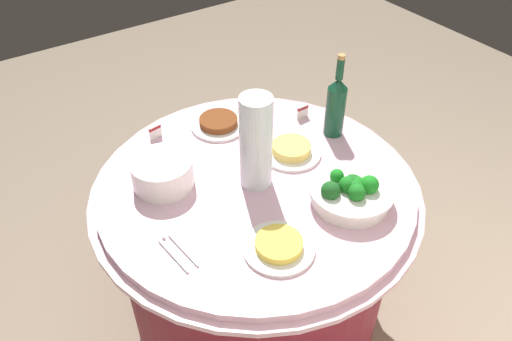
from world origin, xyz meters
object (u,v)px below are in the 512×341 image
object	(u,v)px
food_plate_stir_fry	(218,123)
label_placard_front	(303,111)
decorative_fruit_vase	(256,148)
plate_stack	(163,173)
serving_tongs	(177,252)
food_plate_fried_egg	(279,246)
food_plate_noodles	(291,150)
wine_bottle	(336,105)
label_placard_mid	(155,131)
broccoli_bowl	(351,192)

from	to	relation	value
food_plate_stir_fry	label_placard_front	size ratio (longest dim) A/B	4.00
food_plate_stir_fry	label_placard_front	world-z (taller)	label_placard_front
decorative_fruit_vase	label_placard_front	xyz separation A→B (m)	(-0.38, -0.22, -0.12)
plate_stack	serving_tongs	distance (m)	0.32
food_plate_fried_egg	plate_stack	bearing A→B (deg)	-71.86
serving_tongs	food_plate_noodles	world-z (taller)	food_plate_noodles
food_plate_noodles	plate_stack	bearing A→B (deg)	-13.91
decorative_fruit_vase	wine_bottle	bearing A→B (deg)	-170.37
wine_bottle	label_placard_mid	xyz separation A→B (m)	(0.58, -0.36, -0.10)
food_plate_noodles	label_placard_mid	world-z (taller)	label_placard_mid
wine_bottle	broccoli_bowl	bearing A→B (deg)	57.22
broccoli_bowl	label_placard_front	bearing A→B (deg)	-110.65
food_plate_noodles	food_plate_fried_egg	world-z (taller)	food_plate_noodles
wine_bottle	food_plate_stir_fry	distance (m)	0.46
decorative_fruit_vase	serving_tongs	distance (m)	0.43
decorative_fruit_vase	food_plate_noodles	bearing A→B (deg)	-164.55
wine_bottle	food_plate_fried_egg	bearing A→B (deg)	34.59
serving_tongs	wine_bottle	bearing A→B (deg)	-165.55
decorative_fruit_vase	label_placard_front	size ratio (longest dim) A/B	6.18
food_plate_stir_fry	food_plate_fried_egg	bearing A→B (deg)	74.42
food_plate_noodles	label_placard_front	distance (m)	0.25
plate_stack	food_plate_noodles	size ratio (longest dim) A/B	0.95
broccoli_bowl	label_placard_front	distance (m)	0.51
wine_bottle	food_plate_noodles	xyz separation A→B (m)	(0.22, 0.02, -0.11)
label_placard_front	food_plate_fried_egg	bearing A→B (deg)	46.05
broccoli_bowl	serving_tongs	xyz separation A→B (m)	(0.58, -0.13, -0.04)
decorative_fruit_vase	serving_tongs	size ratio (longest dim) A/B	2.03
plate_stack	food_plate_noodles	distance (m)	0.48
broccoli_bowl	food_plate_noodles	xyz separation A→B (m)	(0.00, -0.31, -0.03)
serving_tongs	label_placard_mid	world-z (taller)	label_placard_mid
decorative_fruit_vase	food_plate_fried_egg	bearing A→B (deg)	68.35
label_placard_mid	food_plate_fried_egg	bearing A→B (deg)	94.46
food_plate_fried_egg	food_plate_stir_fry	size ratio (longest dim) A/B	1.00
label_placard_front	decorative_fruit_vase	bearing A→B (deg)	30.21
broccoli_bowl	plate_stack	bearing A→B (deg)	-42.51
broccoli_bowl	serving_tongs	bearing A→B (deg)	-12.37
food_plate_stir_fry	label_placard_mid	world-z (taller)	label_placard_mid
label_placard_front	broccoli_bowl	bearing A→B (deg)	69.35
wine_bottle	label_placard_mid	distance (m)	0.69
plate_stack	food_plate_noodles	xyz separation A→B (m)	(-0.46, 0.12, -0.03)
food_plate_noodles	food_plate_stir_fry	xyz separation A→B (m)	(0.13, -0.30, -0.00)
wine_bottle	food_plate_stir_fry	xyz separation A→B (m)	(0.35, -0.29, -0.11)
food_plate_fried_egg	food_plate_stir_fry	xyz separation A→B (m)	(-0.18, -0.65, 0.00)
broccoli_bowl	food_plate_noodles	size ratio (longest dim) A/B	1.27
food_plate_fried_egg	label_placard_front	world-z (taller)	label_placard_front
label_placard_front	label_placard_mid	size ratio (longest dim) A/B	1.00
food_plate_stir_fry	label_placard_mid	xyz separation A→B (m)	(0.24, -0.07, 0.01)
broccoli_bowl	label_placard_mid	distance (m)	0.78
decorative_fruit_vase	label_placard_mid	distance (m)	0.48
broccoli_bowl	plate_stack	size ratio (longest dim) A/B	1.33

